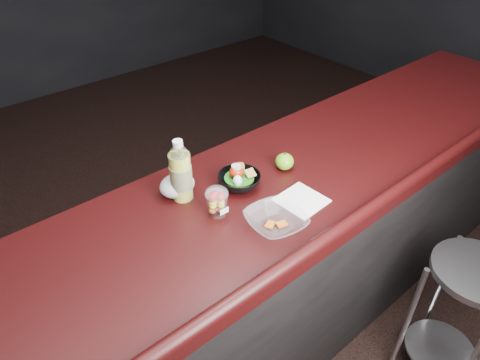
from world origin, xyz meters
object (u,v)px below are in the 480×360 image
lemonade_bottle (181,175)px  fruit_cup (217,201)px  stool_right (463,301)px  snack_bowl (239,180)px  green_apple (284,162)px  takeout_bowl (276,221)px

lemonade_bottle → fruit_cup: lemonade_bottle is taller
stool_right → lemonade_bottle: (-0.82, 0.82, 0.59)m
stool_right → snack_bowl: snack_bowl is taller
lemonade_bottle → stool_right: bearing=-45.0°
stool_right → green_apple: bearing=119.4°
fruit_cup → snack_bowl: fruit_cup is taller
fruit_cup → green_apple: fruit_cup is taller
stool_right → fruit_cup: fruit_cup is taller
snack_bowl → green_apple: bearing=-7.3°
green_apple → snack_bowl: size_ratio=0.42×
fruit_cup → snack_bowl: (0.16, 0.08, -0.03)m
snack_bowl → takeout_bowl: 0.26m
stool_right → lemonade_bottle: 1.31m
green_apple → snack_bowl: (-0.22, 0.03, -0.00)m
snack_bowl → takeout_bowl: size_ratio=0.82×
lemonade_bottle → takeout_bowl: 0.38m
snack_bowl → takeout_bowl: (-0.05, -0.26, -0.01)m
takeout_bowl → green_apple: bearing=40.7°
green_apple → fruit_cup: bearing=-172.5°
lemonade_bottle → takeout_bowl: lemonade_bottle is taller
green_apple → lemonade_bottle: bearing=165.4°
lemonade_bottle → snack_bowl: bearing=-21.9°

